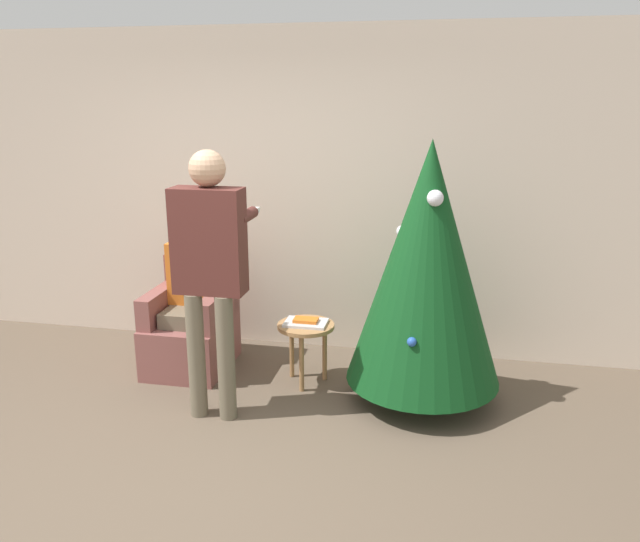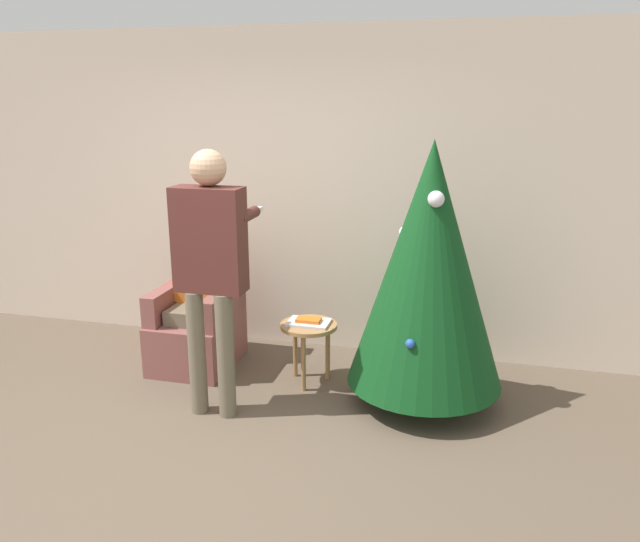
% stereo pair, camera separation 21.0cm
% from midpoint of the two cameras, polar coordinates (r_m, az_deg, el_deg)
% --- Properties ---
extents(ground_plane, '(14.00, 14.00, 0.00)m').
position_cam_midpoint_polar(ground_plane, '(3.90, -12.36, -18.13)').
color(ground_plane, brown).
extents(wall_back, '(8.00, 0.06, 2.70)m').
position_cam_midpoint_polar(wall_back, '(5.38, -2.58, 7.19)').
color(wall_back, beige).
rests_on(wall_back, ground_plane).
extents(christmas_tree, '(1.10, 1.10, 1.88)m').
position_cam_midpoint_polar(christmas_tree, '(4.35, 11.26, 0.45)').
color(christmas_tree, brown).
rests_on(christmas_tree, ground_plane).
extents(armchair, '(0.60, 0.73, 0.88)m').
position_cam_midpoint_polar(armchair, '(5.22, -9.91, -4.98)').
color(armchair, brown).
rests_on(armchair, ground_plane).
extents(person_seated, '(0.36, 0.46, 1.23)m').
position_cam_midpoint_polar(person_seated, '(5.10, -10.19, -1.43)').
color(person_seated, '#6B604C').
rests_on(person_seated, ground_plane).
extents(person_standing, '(0.48, 0.57, 1.82)m').
position_cam_midpoint_polar(person_standing, '(4.18, -8.61, 1.20)').
color(person_standing, '#6B604C').
rests_on(person_standing, ground_plane).
extents(side_stool, '(0.43, 0.43, 0.48)m').
position_cam_midpoint_polar(side_stool, '(4.77, 0.22, -5.67)').
color(side_stool, '#A37547').
rests_on(side_stool, ground_plane).
extents(laptop, '(0.32, 0.22, 0.02)m').
position_cam_midpoint_polar(laptop, '(4.74, 0.22, -4.75)').
color(laptop, silver).
rests_on(laptop, side_stool).
extents(book, '(0.18, 0.11, 0.02)m').
position_cam_midpoint_polar(book, '(4.73, 0.22, -4.50)').
color(book, orange).
rests_on(book, laptop).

